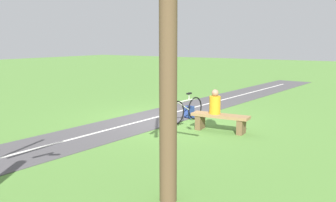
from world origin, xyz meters
TOP-DOWN VIEW (x-y plane):
  - ground_plane at (0.00, 0.00)m, footprint 80.00×80.00m
  - paved_path at (0.83, 4.00)m, footprint 4.89×36.05m
  - path_centre_line at (0.83, 4.00)m, footprint 2.62×31.91m
  - bench at (-2.10, 0.48)m, footprint 1.68×0.56m
  - person_seated at (-1.92, 0.49)m, footprint 0.34×0.34m
  - bicycle at (-0.66, -0.08)m, footprint 0.23×1.72m
  - backpack at (-0.46, -0.61)m, footprint 0.31×0.30m
  - tree_by_path at (-3.33, 5.11)m, footprint 1.48×1.58m

SIDE VIEW (x-z plane):
  - ground_plane at x=0.00m, z-range 0.00..0.00m
  - paved_path at x=0.83m, z-range 0.00..0.02m
  - path_centre_line at x=0.83m, z-range 0.02..0.02m
  - backpack at x=-0.46m, z-range 0.00..0.41m
  - bench at x=-2.10m, z-range 0.09..0.58m
  - bicycle at x=-0.66m, z-range -0.07..0.85m
  - person_seated at x=-1.92m, z-range 0.45..1.15m
  - tree_by_path at x=-3.33m, z-range -0.20..4.51m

